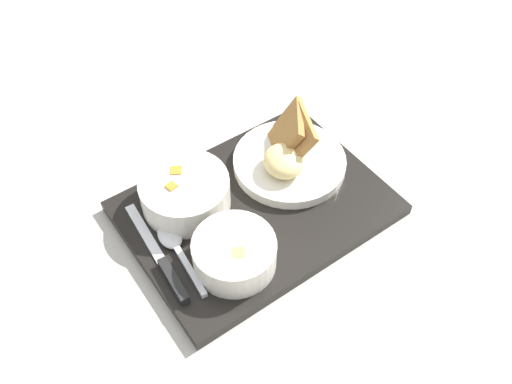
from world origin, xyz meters
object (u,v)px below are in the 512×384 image
object	(u,v)px
plate_main	(288,157)
knife	(165,267)
bowl_salad	(185,191)
spoon	(175,244)
bowl_soup	(234,252)

from	to	relation	value
plate_main	knife	world-z (taller)	plate_main
bowl_salad	knife	distance (m)	0.13
plate_main	spoon	world-z (taller)	plate_main
spoon	bowl_salad	bearing A→B (deg)	-37.73
plate_main	spoon	size ratio (longest dim) A/B	1.30
bowl_soup	knife	world-z (taller)	bowl_soup
plate_main	knife	xyz separation A→B (m)	(-0.25, -0.10, -0.01)
bowl_salad	spoon	distance (m)	0.09
plate_main	spoon	bearing A→B (deg)	-163.54
bowl_soup	spoon	xyz separation A→B (m)	(-0.07, 0.07, -0.02)
bowl_salad	bowl_soup	size ratio (longest dim) A/B	1.15
bowl_soup	plate_main	bearing A→B (deg)	39.65
plate_main	bowl_salad	bearing A→B (deg)	179.93
plate_main	knife	bearing A→B (deg)	-158.80
knife	bowl_salad	bearing A→B (deg)	-40.66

